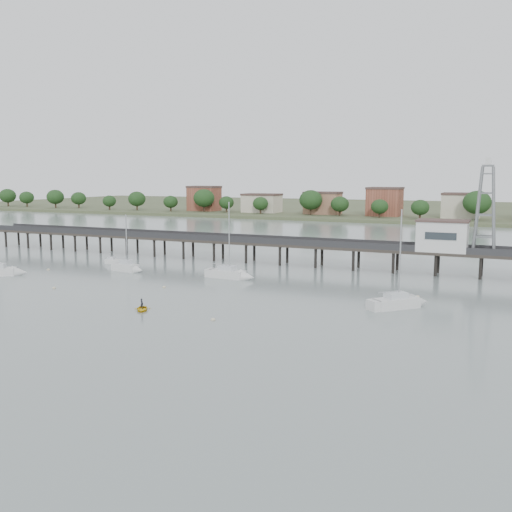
{
  "coord_description": "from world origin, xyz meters",
  "views": [
    {
      "loc": [
        35.54,
        -39.14,
        16.53
      ],
      "look_at": [
        -1.08,
        42.0,
        4.0
      ],
      "focal_mm": 40.0,
      "sensor_mm": 36.0,
      "label": 1
    }
  ],
  "objects_px": {
    "sailboat_c": "(404,302)",
    "yellow_dinghy": "(142,311)",
    "sailboat_b": "(129,268)",
    "pier": "(301,245)",
    "sailboat_f": "(234,275)",
    "sailboat_a": "(5,272)",
    "white_tender": "(115,261)",
    "lattice_tower": "(486,210)"
  },
  "relations": [
    {
      "from": "yellow_dinghy",
      "to": "white_tender",
      "type": "bearing_deg",
      "value": 101.37
    },
    {
      "from": "yellow_dinghy",
      "to": "sailboat_a",
      "type": "bearing_deg",
      "value": 130.97
    },
    {
      "from": "sailboat_a",
      "to": "sailboat_b",
      "type": "height_order",
      "value": "sailboat_a"
    },
    {
      "from": "sailboat_b",
      "to": "sailboat_f",
      "type": "height_order",
      "value": "sailboat_f"
    },
    {
      "from": "sailboat_a",
      "to": "sailboat_b",
      "type": "relative_size",
      "value": 1.23
    },
    {
      "from": "lattice_tower",
      "to": "white_tender",
      "type": "bearing_deg",
      "value": -168.98
    },
    {
      "from": "lattice_tower",
      "to": "white_tender",
      "type": "distance_m",
      "value": 66.63
    },
    {
      "from": "sailboat_a",
      "to": "sailboat_f",
      "type": "bearing_deg",
      "value": -12.05
    },
    {
      "from": "lattice_tower",
      "to": "yellow_dinghy",
      "type": "height_order",
      "value": "lattice_tower"
    },
    {
      "from": "sailboat_a",
      "to": "yellow_dinghy",
      "type": "height_order",
      "value": "sailboat_a"
    },
    {
      "from": "sailboat_b",
      "to": "yellow_dinghy",
      "type": "bearing_deg",
      "value": -42.59
    },
    {
      "from": "pier",
      "to": "sailboat_c",
      "type": "distance_m",
      "value": 36.01
    },
    {
      "from": "white_tender",
      "to": "yellow_dinghy",
      "type": "xyz_separation_m",
      "value": [
        27.36,
        -29.57,
        -0.44
      ]
    },
    {
      "from": "pier",
      "to": "lattice_tower",
      "type": "relative_size",
      "value": 9.68
    },
    {
      "from": "sailboat_a",
      "to": "sailboat_c",
      "type": "distance_m",
      "value": 65.23
    },
    {
      "from": "sailboat_a",
      "to": "sailboat_f",
      "type": "xyz_separation_m",
      "value": [
        36.34,
        13.14,
        -0.0
      ]
    },
    {
      "from": "sailboat_f",
      "to": "sailboat_b",
      "type": "bearing_deg",
      "value": -172.95
    },
    {
      "from": "pier",
      "to": "sailboat_a",
      "type": "xyz_separation_m",
      "value": [
        -41.55,
        -30.75,
        -3.15
      ]
    },
    {
      "from": "lattice_tower",
      "to": "sailboat_f",
      "type": "bearing_deg",
      "value": -154.37
    },
    {
      "from": "sailboat_b",
      "to": "pier",
      "type": "bearing_deg",
      "value": 45.29
    },
    {
      "from": "lattice_tower",
      "to": "sailboat_b",
      "type": "bearing_deg",
      "value": -161.33
    },
    {
      "from": "sailboat_a",
      "to": "white_tender",
      "type": "distance_m",
      "value": 20.07
    },
    {
      "from": "sailboat_c",
      "to": "yellow_dinghy",
      "type": "xyz_separation_m",
      "value": [
        -29.27,
        -15.11,
        -0.64
      ]
    },
    {
      "from": "sailboat_a",
      "to": "white_tender",
      "type": "height_order",
      "value": "sailboat_a"
    },
    {
      "from": "sailboat_a",
      "to": "sailboat_b",
      "type": "xyz_separation_m",
      "value": [
        16.73,
        11.73,
        0.01
      ]
    },
    {
      "from": "sailboat_f",
      "to": "white_tender",
      "type": "distance_m",
      "value": 28.3
    },
    {
      "from": "pier",
      "to": "sailboat_f",
      "type": "relative_size",
      "value": 11.46
    },
    {
      "from": "sailboat_c",
      "to": "sailboat_a",
      "type": "bearing_deg",
      "value": 136.24
    },
    {
      "from": "sailboat_b",
      "to": "white_tender",
      "type": "height_order",
      "value": "sailboat_b"
    },
    {
      "from": "sailboat_b",
      "to": "sailboat_c",
      "type": "relative_size",
      "value": 0.79
    },
    {
      "from": "sailboat_c",
      "to": "white_tender",
      "type": "relative_size",
      "value": 3.37
    },
    {
      "from": "lattice_tower",
      "to": "sailboat_a",
      "type": "bearing_deg",
      "value": -157.17
    },
    {
      "from": "sailboat_f",
      "to": "yellow_dinghy",
      "type": "height_order",
      "value": "sailboat_f"
    },
    {
      "from": "sailboat_b",
      "to": "yellow_dinghy",
      "type": "height_order",
      "value": "sailboat_b"
    },
    {
      "from": "sailboat_b",
      "to": "sailboat_c",
      "type": "distance_m",
      "value": 49.05
    },
    {
      "from": "sailboat_f",
      "to": "yellow_dinghy",
      "type": "bearing_deg",
      "value": -88.19
    },
    {
      "from": "pier",
      "to": "sailboat_b",
      "type": "height_order",
      "value": "sailboat_b"
    },
    {
      "from": "sailboat_a",
      "to": "white_tender",
      "type": "relative_size",
      "value": 3.25
    },
    {
      "from": "lattice_tower",
      "to": "sailboat_f",
      "type": "distance_m",
      "value": 42.04
    },
    {
      "from": "sailboat_b",
      "to": "sailboat_f",
      "type": "distance_m",
      "value": 19.65
    },
    {
      "from": "sailboat_c",
      "to": "yellow_dinghy",
      "type": "bearing_deg",
      "value": 160.27
    },
    {
      "from": "sailboat_c",
      "to": "yellow_dinghy",
      "type": "distance_m",
      "value": 32.95
    }
  ]
}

